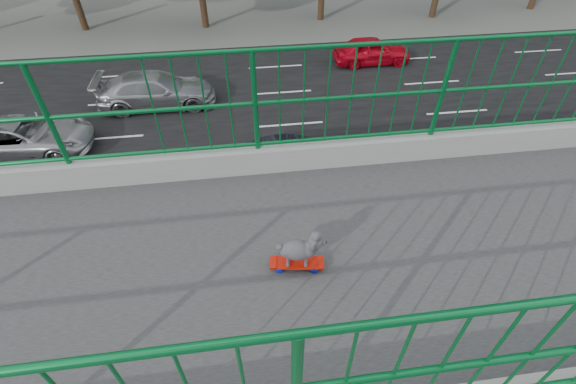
# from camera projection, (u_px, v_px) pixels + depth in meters

# --- Properties ---
(road) EXTENTS (18.00, 90.00, 0.02)m
(road) POSITION_uv_depth(u_px,v_px,m) (290.00, 125.00, 17.98)
(road) COLOR black
(road) RESTS_ON ground
(footbridge) EXTENTS (3.00, 24.00, 7.00)m
(footbridge) POSITION_uv_depth(u_px,v_px,m) (434.00, 335.00, 4.96)
(footbridge) COLOR #2D2D2F
(footbridge) RESTS_ON ground
(railing) EXTENTS (3.00, 24.00, 1.42)m
(railing) POSITION_uv_depth(u_px,v_px,m) (489.00, 228.00, 3.61)
(railing) COLOR gray
(railing) RESTS_ON footbridge
(skateboard) EXTENTS (0.21, 0.49, 0.06)m
(skateboard) POSITION_uv_depth(u_px,v_px,m) (297.00, 263.00, 3.52)
(skateboard) COLOR red
(skateboard) RESTS_ON footbridge
(poodle) EXTENTS (0.22, 0.42, 0.35)m
(poodle) POSITION_uv_depth(u_px,v_px,m) (300.00, 249.00, 3.38)
(poodle) COLOR #2F2D33
(poodle) RESTS_ON skateboard
(car_1) EXTENTS (1.66, 4.76, 1.57)m
(car_1) POSITION_uv_depth(u_px,v_px,m) (270.00, 166.00, 14.55)
(car_1) COLOR black
(car_1) RESTS_ON ground
(car_2) EXTENTS (2.50, 5.41, 1.50)m
(car_2) POSITION_uv_depth(u_px,v_px,m) (22.00, 137.00, 15.95)
(car_2) COLOR #97979C
(car_2) RESTS_ON ground
(car_3) EXTENTS (2.22, 5.47, 1.59)m
(car_3) POSITION_uv_depth(u_px,v_px,m) (156.00, 90.00, 18.75)
(car_3) COLOR #97979C
(car_3) RESTS_ON ground
(car_4) EXTENTS (1.72, 4.27, 1.45)m
(car_4) POSITION_uv_depth(u_px,v_px,m) (372.00, 51.00, 22.27)
(car_4) COLOR red
(car_4) RESTS_ON ground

